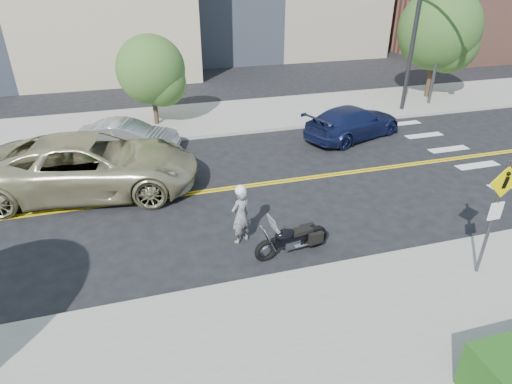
{
  "coord_description": "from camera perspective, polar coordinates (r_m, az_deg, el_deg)",
  "views": [
    {
      "loc": [
        -3.43,
        -12.91,
        6.93
      ],
      "look_at": [
        -0.48,
        -2.66,
        1.2
      ],
      "focal_mm": 30.0,
      "sensor_mm": 36.0,
      "label": 1
    }
  ],
  "objects": [
    {
      "name": "tree_far_b",
      "position": [
        26.43,
        23.25,
        19.36
      ],
      "size": [
        4.32,
        4.32,
        5.97
      ],
      "rotation": [
        0.0,
        0.0,
        -0.0
      ],
      "color": "#382619",
      "rests_on": "ground"
    },
    {
      "name": "lamp_post",
      "position": [
        24.95,
        23.73,
        19.67
      ],
      "size": [
        0.16,
        0.16,
        8.0
      ],
      "primitive_type": "cylinder",
      "color": "#4C4C51",
      "rests_on": "sidewalk_far"
    },
    {
      "name": "traffic_light",
      "position": [
        22.56,
        22.06,
        20.63
      ],
      "size": [
        0.28,
        4.5,
        7.0
      ],
      "color": "black",
      "rests_on": "sidewalk_far"
    },
    {
      "name": "motorcyclist",
      "position": [
        11.67,
        -2.04,
        -2.98
      ],
      "size": [
        0.72,
        0.62,
        1.78
      ],
      "rotation": [
        0.0,
        0.0,
        3.59
      ],
      "color": "#A5A4A9",
      "rests_on": "ground"
    },
    {
      "name": "sidewalk_near",
      "position": [
        9.38,
        11.75,
        -19.49
      ],
      "size": [
        60.0,
        5.0,
        0.15
      ],
      "primitive_type": "cube",
      "color": "#9E9B91",
      "rests_on": "ground_plane"
    },
    {
      "name": "ground_plane",
      "position": [
        15.05,
        -1.05,
        0.82
      ],
      "size": [
        120.0,
        120.0,
        0.0
      ],
      "primitive_type": "plane",
      "color": "black",
      "rests_on": "ground"
    },
    {
      "name": "tree_far_a",
      "position": [
        20.59,
        -13.84,
        15.53
      ],
      "size": [
        3.09,
        3.09,
        4.22
      ],
      "rotation": [
        0.0,
        0.0,
        -0.21
      ],
      "color": "#382619",
      "rests_on": "ground"
    },
    {
      "name": "sidewalk_far",
      "position": [
        21.8,
        -6.28,
        9.75
      ],
      "size": [
        60.0,
        5.0,
        0.15
      ],
      "primitive_type": "cube",
      "color": "#9E9B91",
      "rests_on": "ground_plane"
    },
    {
      "name": "motorcycle",
      "position": [
        11.39,
        4.9,
        -5.42
      ],
      "size": [
        2.17,
        0.94,
        1.28
      ],
      "primitive_type": null,
      "rotation": [
        0.0,
        0.0,
        0.15
      ],
      "color": "black",
      "rests_on": "ground"
    },
    {
      "name": "parked_car_silver",
      "position": [
        18.22,
        -16.76,
        6.94
      ],
      "size": [
        4.31,
        2.53,
        1.34
      ],
      "primitive_type": "imported",
      "rotation": [
        0.0,
        0.0,
        1.28
      ],
      "color": "#A4A5AB",
      "rests_on": "ground"
    },
    {
      "name": "parked_car_blue",
      "position": [
        19.64,
        12.84,
        9.05
      ],
      "size": [
        5.22,
        3.5,
        1.4
      ],
      "primitive_type": "imported",
      "rotation": [
        0.0,
        0.0,
        1.92
      ],
      "color": "navy",
      "rests_on": "ground"
    },
    {
      "name": "pedestrian_sign",
      "position": [
        11.25,
        29.35,
        -1.93
      ],
      "size": [
        0.78,
        0.08,
        3.0
      ],
      "color": "#4C4C51",
      "rests_on": "sidewalk_near"
    },
    {
      "name": "suv",
      "position": [
        15.3,
        -21.15,
        3.35
      ],
      "size": [
        7.45,
        4.25,
        1.96
      ],
      "primitive_type": "imported",
      "rotation": [
        0.0,
        0.0,
        1.42
      ],
      "color": "tan",
      "rests_on": "ground"
    }
  ]
}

